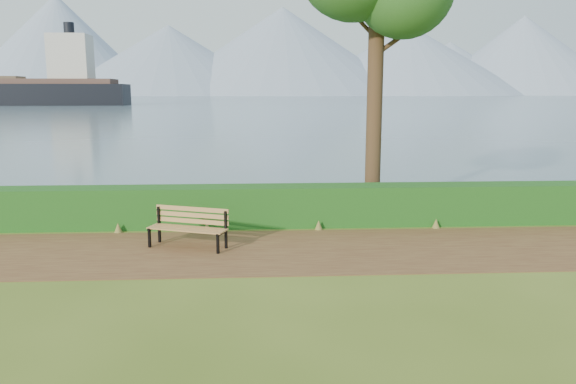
{
  "coord_description": "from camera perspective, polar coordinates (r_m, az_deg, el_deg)",
  "views": [
    {
      "loc": [
        0.1,
        -11.14,
        3.34
      ],
      "look_at": [
        0.81,
        1.2,
        1.1
      ],
      "focal_mm": 35.0,
      "sensor_mm": 36.0,
      "label": 1
    }
  ],
  "objects": [
    {
      "name": "bench",
      "position": [
        12.26,
        -10.02,
        -3.3
      ],
      "size": [
        1.78,
        1.07,
        0.86
      ],
      "rotation": [
        0.0,
        0.0,
        -0.36
      ],
      "color": "black",
      "rests_on": "ground"
    },
    {
      "name": "path",
      "position": [
        11.92,
        -3.64,
        -6.0
      ],
      "size": [
        40.0,
        3.4,
        0.01
      ],
      "primitive_type": "cube",
      "color": "#57301E",
      "rests_on": "ground"
    },
    {
      "name": "water",
      "position": [
        271.16,
        -3.32,
        9.56
      ],
      "size": [
        700.0,
        510.0,
        0.0
      ],
      "primitive_type": "cube",
      "color": "#465D71",
      "rests_on": "ground"
    },
    {
      "name": "hedge",
      "position": [
        14.03,
        -3.61,
        -1.43
      ],
      "size": [
        32.0,
        0.85,
        1.0
      ],
      "primitive_type": "cube",
      "color": "#134414",
      "rests_on": "ground"
    },
    {
      "name": "ground",
      "position": [
        11.63,
        -3.65,
        -6.44
      ],
      "size": [
        140.0,
        140.0,
        0.0
      ],
      "primitive_type": "plane",
      "color": "#4A5C1A",
      "rests_on": "ground"
    },
    {
      "name": "mountains",
      "position": [
        418.0,
        -4.65,
        13.59
      ],
      "size": [
        585.0,
        190.0,
        70.0
      ],
      "color": "#7C8CA6",
      "rests_on": "ground"
    }
  ]
}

